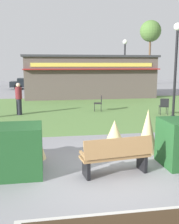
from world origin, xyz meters
TOP-DOWN VIEW (x-y plane):
  - ground_plane at (0.00, 0.00)m, footprint 80.00×80.00m
  - lawn_patch at (0.00, 9.77)m, footprint 36.00×12.00m
  - park_bench at (0.24, -0.02)m, footprint 1.75×0.74m
  - ornamental_grass_behind_left at (0.69, 1.87)m, footprint 0.77×0.77m
  - ornamental_grass_behind_right at (-1.72, 1.47)m, footprint 0.62×0.62m
  - ornamental_grass_behind_center at (1.61, 1.48)m, footprint 0.61×0.61m
  - lamppost_mid at (4.71, 6.03)m, footprint 0.36×0.36m
  - lamppost_far at (4.80, 14.53)m, footprint 0.36×0.36m
  - trash_bin at (-2.54, 1.27)m, footprint 0.52×0.52m
  - food_kiosk at (2.28, 16.02)m, footprint 10.53×4.09m
  - cafe_chair_west at (1.69, 9.04)m, footprint 0.52×0.52m
  - cafe_chair_east at (4.80, 7.26)m, footprint 0.53×0.53m
  - person_standing at (-2.74, 8.58)m, footprint 0.34×0.34m
  - parked_car_west_slot at (-2.91, 24.53)m, footprint 4.23×2.11m
  - parked_car_center_slot at (2.06, 24.52)m, footprint 4.30×2.25m
  - parked_car_east_slot at (7.17, 24.53)m, footprint 4.23×2.12m
  - tree_left_bg at (12.81, 29.50)m, footprint 2.80×2.80m

SIDE VIEW (x-z plane):
  - ground_plane at x=0.00m, z-range 0.00..0.00m
  - lawn_patch at x=0.00m, z-range 0.00..0.01m
  - trash_bin at x=-2.54m, z-range 0.00..0.87m
  - ornamental_grass_behind_left at x=0.69m, z-range 0.00..0.95m
  - park_bench at x=0.24m, z-range 0.01..0.96m
  - ornamental_grass_behind_right at x=-1.72m, z-range 0.00..0.98m
  - cafe_chair_west at x=1.69m, z-range 0.08..0.97m
  - cafe_chair_east at x=4.80m, z-range 0.08..0.97m
  - parked_car_west_slot at x=-2.91m, z-range 0.04..1.24m
  - parked_car_center_slot at x=2.06m, z-range 0.04..1.24m
  - parked_car_east_slot at x=7.17m, z-range 0.04..1.24m
  - ornamental_grass_behind_center at x=1.61m, z-range 0.00..1.33m
  - person_standing at x=-2.74m, z-range 0.02..1.71m
  - food_kiosk at x=2.28m, z-range 0.01..3.36m
  - lamppost_mid at x=4.71m, z-range 0.57..5.09m
  - lamppost_far at x=4.80m, z-range 0.57..5.09m
  - tree_left_bg at x=12.81m, z-range 2.73..11.17m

